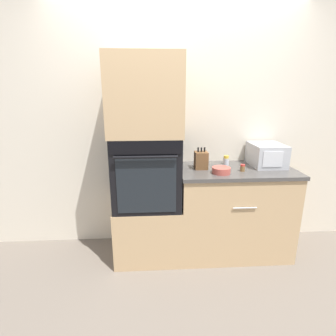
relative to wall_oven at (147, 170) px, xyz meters
name	(u,v)px	position (x,y,z in m)	size (l,w,h in m)	color
ground_plane	(182,269)	(0.33, -0.30, -0.91)	(12.00, 12.00, 0.00)	#6B6056
wall_back	(177,130)	(0.33, 0.33, 0.34)	(8.00, 0.05, 2.50)	beige
oven_cabinet_base	(148,228)	(0.00, 0.00, -0.63)	(0.65, 0.60, 0.57)	tan
wall_oven	(147,170)	(0.00, 0.00, 0.00)	(0.63, 0.64, 0.69)	black
oven_cabinet_upper	(145,96)	(0.00, 0.00, 0.69)	(0.65, 0.60, 0.70)	tan
counter_unit	(233,211)	(0.88, 0.00, -0.46)	(1.14, 0.63, 0.92)	tan
microwave	(266,155)	(1.22, 0.10, 0.11)	(0.31, 0.38, 0.22)	#B2B5BA
knife_block	(201,160)	(0.53, 0.02, 0.09)	(0.12, 0.12, 0.21)	brown
bowl	(221,170)	(0.69, -0.15, 0.03)	(0.17, 0.17, 0.06)	#B24C42
condiment_jar_near	(226,162)	(0.79, 0.06, 0.06)	(0.05, 0.05, 0.12)	silver
condiment_jar_mid	(206,162)	(0.60, 0.10, 0.04)	(0.04, 0.04, 0.09)	brown
condiment_jar_far	(243,168)	(0.91, -0.09, 0.03)	(0.04, 0.04, 0.07)	brown
condiment_jar_back	(225,160)	(0.81, 0.18, 0.04)	(0.04, 0.04, 0.08)	silver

